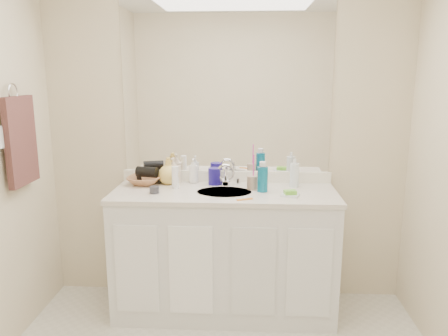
% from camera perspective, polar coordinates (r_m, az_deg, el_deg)
% --- Properties ---
extents(wall_back, '(2.60, 0.02, 2.40)m').
position_cam_1_polar(wall_back, '(3.16, 0.32, 3.91)').
color(wall_back, beige).
rests_on(wall_back, floor).
extents(vanity_cabinet, '(1.50, 0.55, 0.85)m').
position_cam_1_polar(vanity_cabinet, '(3.11, 0.05, -11.12)').
color(vanity_cabinet, white).
rests_on(vanity_cabinet, floor).
extents(countertop, '(1.52, 0.57, 0.03)m').
position_cam_1_polar(countertop, '(2.96, 0.05, -3.29)').
color(countertop, silver).
rests_on(countertop, vanity_cabinet).
extents(backsplash, '(1.52, 0.03, 0.08)m').
position_cam_1_polar(backsplash, '(3.20, 0.30, -1.10)').
color(backsplash, white).
rests_on(backsplash, countertop).
extents(sink_basin, '(0.37, 0.37, 0.02)m').
position_cam_1_polar(sink_basin, '(2.94, 0.03, -3.34)').
color(sink_basin, beige).
rests_on(sink_basin, countertop).
extents(faucet, '(0.02, 0.02, 0.11)m').
position_cam_1_polar(faucet, '(3.10, 0.21, -1.25)').
color(faucet, silver).
rests_on(faucet, countertop).
extents(mirror, '(1.48, 0.01, 1.20)m').
position_cam_1_polar(mirror, '(3.13, 0.32, 10.43)').
color(mirror, white).
rests_on(mirror, wall_back).
extents(blue_mug, '(0.11, 0.11, 0.12)m').
position_cam_1_polar(blue_mug, '(3.12, -1.26, -1.09)').
color(blue_mug, navy).
rests_on(blue_mug, countertop).
extents(tan_cup, '(0.08, 0.08, 0.09)m').
position_cam_1_polar(tan_cup, '(3.00, 3.67, -1.92)').
color(tan_cup, tan).
rests_on(tan_cup, countertop).
extents(toothbrush, '(0.01, 0.04, 0.19)m').
position_cam_1_polar(toothbrush, '(2.98, 3.89, 0.01)').
color(toothbrush, '#EA3DAA').
rests_on(toothbrush, tan_cup).
extents(mouthwash_bottle, '(0.09, 0.09, 0.17)m').
position_cam_1_polar(mouthwash_bottle, '(2.94, 5.06, -1.48)').
color(mouthwash_bottle, '#0A6282').
rests_on(mouthwash_bottle, countertop).
extents(clear_pump_bottle, '(0.08, 0.08, 0.17)m').
position_cam_1_polar(clear_pump_bottle, '(3.08, 9.17, -0.93)').
color(clear_pump_bottle, white).
rests_on(clear_pump_bottle, countertop).
extents(soap_dish, '(0.13, 0.12, 0.01)m').
position_cam_1_polar(soap_dish, '(2.87, 8.63, -3.52)').
color(soap_dish, white).
rests_on(soap_dish, countertop).
extents(green_soap, '(0.09, 0.07, 0.03)m').
position_cam_1_polar(green_soap, '(2.87, 8.64, -3.17)').
color(green_soap, '#6AC12F').
rests_on(green_soap, soap_dish).
extents(orange_comb, '(0.11, 0.06, 0.00)m').
position_cam_1_polar(orange_comb, '(2.76, 2.71, -4.11)').
color(orange_comb, orange).
rests_on(orange_comb, countertop).
extents(dark_jar, '(0.06, 0.06, 0.05)m').
position_cam_1_polar(dark_jar, '(2.94, -9.08, -2.82)').
color(dark_jar, '#34333A').
rests_on(dark_jar, countertop).
extents(extra_white_bottle, '(0.06, 0.06, 0.15)m').
position_cam_1_polar(extra_white_bottle, '(3.04, -6.40, -1.22)').
color(extra_white_bottle, white).
rests_on(extra_white_bottle, countertop).
extents(soap_bottle_white, '(0.07, 0.07, 0.18)m').
position_cam_1_polar(soap_bottle_white, '(3.17, -4.01, -0.37)').
color(soap_bottle_white, white).
rests_on(soap_bottle_white, countertop).
extents(soap_bottle_cream, '(0.10, 0.10, 0.19)m').
position_cam_1_polar(soap_bottle_cream, '(3.17, -6.64, -0.32)').
color(soap_bottle_cream, '#F4E0C7').
rests_on(soap_bottle_cream, countertop).
extents(soap_bottle_yellow, '(0.16, 0.16, 0.19)m').
position_cam_1_polar(soap_bottle_yellow, '(3.16, -7.25, -0.36)').
color(soap_bottle_yellow, '#F0CA5D').
rests_on(soap_bottle_yellow, countertop).
extents(wicker_basket, '(0.26, 0.26, 0.06)m').
position_cam_1_polar(wicker_basket, '(3.18, -10.33, -1.58)').
color(wicker_basket, '#A16741').
rests_on(wicker_basket, countertop).
extents(hair_dryer, '(0.16, 0.11, 0.08)m').
position_cam_1_polar(hair_dryer, '(3.16, -10.02, -0.52)').
color(hair_dryer, black).
rests_on(hair_dryer, wicker_basket).
extents(towel_ring, '(0.01, 0.11, 0.11)m').
position_cam_1_polar(towel_ring, '(2.97, -25.87, 8.93)').
color(towel_ring, silver).
rests_on(towel_ring, wall_left).
extents(hand_towel, '(0.04, 0.32, 0.55)m').
position_cam_1_polar(hand_towel, '(2.98, -25.00, 3.22)').
color(hand_towel, '#341D1C').
rests_on(hand_towel, towel_ring).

